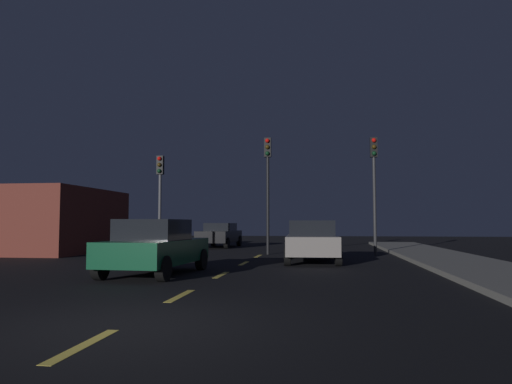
# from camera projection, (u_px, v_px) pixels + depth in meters

# --- Properties ---
(ground_plane) EXTENTS (80.00, 80.00, 0.00)m
(ground_plane) POSITION_uv_depth(u_px,v_px,m) (226.00, 273.00, 13.60)
(ground_plane) COLOR black
(sidewalk_curb_right) EXTENTS (3.00, 40.00, 0.15)m
(sidewalk_curb_right) POSITION_uv_depth(u_px,v_px,m) (499.00, 274.00, 12.56)
(sidewalk_curb_right) COLOR gray
(sidewalk_curb_right) RESTS_ON ground_plane
(lane_stripe_nearest) EXTENTS (0.16, 1.60, 0.01)m
(lane_stripe_nearest) POSITION_uv_depth(u_px,v_px,m) (84.00, 345.00, 5.50)
(lane_stripe_nearest) COLOR #EACC4C
(lane_stripe_nearest) RESTS_ON ground_plane
(lane_stripe_second) EXTENTS (0.16, 1.60, 0.01)m
(lane_stripe_second) POSITION_uv_depth(u_px,v_px,m) (180.00, 296.00, 9.25)
(lane_stripe_second) COLOR #EACC4C
(lane_stripe_second) RESTS_ON ground_plane
(lane_stripe_third) EXTENTS (0.16, 1.60, 0.01)m
(lane_stripe_third) POSITION_uv_depth(u_px,v_px,m) (221.00, 275.00, 13.01)
(lane_stripe_third) COLOR #EACC4C
(lane_stripe_third) RESTS_ON ground_plane
(lane_stripe_fourth) EXTENTS (0.16, 1.60, 0.01)m
(lane_stripe_fourth) POSITION_uv_depth(u_px,v_px,m) (244.00, 263.00, 16.76)
(lane_stripe_fourth) COLOR #EACC4C
(lane_stripe_fourth) RESTS_ON ground_plane
(lane_stripe_fifth) EXTENTS (0.16, 1.60, 0.01)m
(lane_stripe_fifth) POSITION_uv_depth(u_px,v_px,m) (258.00, 256.00, 20.52)
(lane_stripe_fifth) COLOR #EACC4C
(lane_stripe_fifth) RESTS_ON ground_plane
(traffic_signal_left) EXTENTS (0.32, 0.38, 4.70)m
(traffic_signal_left) POSITION_uv_depth(u_px,v_px,m) (160.00, 185.00, 22.56)
(traffic_signal_left) COLOR #4C4C51
(traffic_signal_left) RESTS_ON ground_plane
(traffic_signal_center) EXTENTS (0.32, 0.38, 5.44)m
(traffic_signal_center) POSITION_uv_depth(u_px,v_px,m) (268.00, 173.00, 21.86)
(traffic_signal_center) COLOR black
(traffic_signal_center) RESTS_ON ground_plane
(traffic_signal_right) EXTENTS (0.32, 0.38, 5.34)m
(traffic_signal_right) POSITION_uv_depth(u_px,v_px,m) (374.00, 173.00, 21.18)
(traffic_signal_right) COLOR #2D2D30
(traffic_signal_right) RESTS_ON ground_plane
(car_stopped_ahead) EXTENTS (2.10, 4.58, 1.54)m
(car_stopped_ahead) POSITION_uv_depth(u_px,v_px,m) (312.00, 241.00, 17.48)
(car_stopped_ahead) COLOR gray
(car_stopped_ahead) RESTS_ON ground_plane
(car_adjacent_lane) EXTENTS (2.10, 4.25, 1.55)m
(car_adjacent_lane) POSITION_uv_depth(u_px,v_px,m) (155.00, 247.00, 13.14)
(car_adjacent_lane) COLOR #0F4C2D
(car_adjacent_lane) RESTS_ON ground_plane
(car_oncoming_far) EXTENTS (2.07, 4.47, 1.45)m
(car_oncoming_far) POSITION_uv_depth(u_px,v_px,m) (220.00, 235.00, 28.35)
(car_oncoming_far) COLOR black
(car_oncoming_far) RESTS_ON ground_plane
(storefront_left) EXTENTS (5.82, 7.00, 3.12)m
(storefront_left) POSITION_uv_depth(u_px,v_px,m) (44.00, 221.00, 23.25)
(storefront_left) COLOR maroon
(storefront_left) RESTS_ON ground_plane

